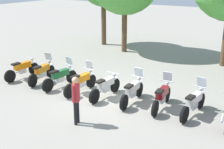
{
  "coord_description": "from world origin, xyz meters",
  "views": [
    {
      "loc": [
        6.59,
        -10.01,
        5.1
      ],
      "look_at": [
        0.0,
        0.5,
        0.9
      ],
      "focal_mm": 47.33,
      "sensor_mm": 36.0,
      "label": 1
    }
  ],
  "objects": [
    {
      "name": "motorcycle_6",
      "position": [
        2.51,
        0.25,
        0.52
      ],
      "size": [
        0.62,
        2.19,
        1.37
      ],
      "rotation": [
        0.0,
        0.0,
        1.66
      ],
      "color": "black",
      "rests_on": "ground_plane"
    },
    {
      "name": "motorcycle_2",
      "position": [
        -2.52,
        -0.1,
        0.52
      ],
      "size": [
        0.62,
        2.19,
        1.37
      ],
      "rotation": [
        0.0,
        0.0,
        1.5
      ],
      "color": "black",
      "rests_on": "ground_plane"
    },
    {
      "name": "motorcycle_7",
      "position": [
        3.78,
        0.31,
        0.52
      ],
      "size": [
        0.62,
        2.19,
        1.37
      ],
      "rotation": [
        0.0,
        0.0,
        1.48
      ],
      "color": "black",
      "rests_on": "ground_plane"
    },
    {
      "name": "motorcycle_4",
      "position": [
        -0.0,
        -0.03,
        0.5
      ],
      "size": [
        0.62,
        2.19,
        0.99
      ],
      "rotation": [
        0.0,
        0.0,
        1.53
      ],
      "color": "black",
      "rests_on": "ground_plane"
    },
    {
      "name": "motorcycle_0",
      "position": [
        -5.04,
        -0.18,
        0.5
      ],
      "size": [
        0.62,
        2.19,
        0.99
      ],
      "rotation": [
        0.0,
        0.0,
        1.55
      ],
      "color": "black",
      "rests_on": "ground_plane"
    },
    {
      "name": "ground_plane",
      "position": [
        0.0,
        0.0,
        0.0
      ],
      "size": [
        80.0,
        80.0,
        0.0
      ],
      "primitive_type": "plane",
      "color": "gray"
    },
    {
      "name": "person_0",
      "position": [
        0.46,
        -2.61,
        1.06
      ],
      "size": [
        0.26,
        0.41,
        1.78
      ],
      "rotation": [
        0.0,
        0.0,
        0.14
      ],
      "color": "black",
      "rests_on": "ground_plane"
    },
    {
      "name": "motorcycle_3",
      "position": [
        -1.26,
        -0.13,
        0.52
      ],
      "size": [
        0.62,
        2.19,
        1.37
      ],
      "rotation": [
        0.0,
        0.0,
        1.53
      ],
      "color": "black",
      "rests_on": "ground_plane"
    },
    {
      "name": "motorcycle_5",
      "position": [
        1.25,
        0.11,
        0.52
      ],
      "size": [
        0.62,
        2.19,
        1.37
      ],
      "rotation": [
        0.0,
        0.0,
        1.64
      ],
      "color": "black",
      "rests_on": "ground_plane"
    },
    {
      "name": "motorcycle_1",
      "position": [
        -3.79,
        -0.02,
        0.52
      ],
      "size": [
        0.67,
        2.17,
        1.37
      ],
      "rotation": [
        0.0,
        0.0,
        1.75
      ],
      "color": "black",
      "rests_on": "ground_plane"
    }
  ]
}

